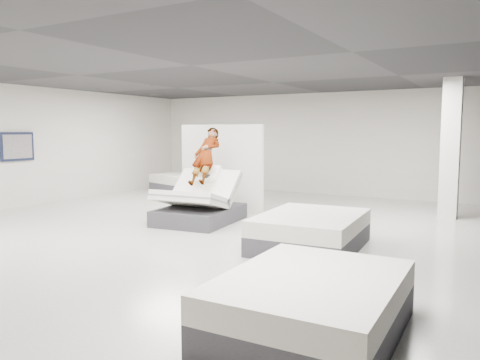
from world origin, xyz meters
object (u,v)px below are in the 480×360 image
(hero_bed, at_px, (199,205))
(person, at_px, (206,167))
(flat_bed_left_far, at_px, (188,184))
(remote, at_px, (207,176))
(column, at_px, (451,149))
(flat_bed_right_far, at_px, (311,231))
(wall_poster, at_px, (17,147))
(flat_bed_right_near, at_px, (311,305))
(divider_panel, at_px, (221,168))

(hero_bed, bearing_deg, person, 96.20)
(person, relative_size, flat_bed_left_far, 0.61)
(person, relative_size, remote, 11.01)
(column, bearing_deg, flat_bed_left_far, 175.71)
(remote, xyz_separation_m, flat_bed_left_far, (-3.39, 3.92, -0.74))
(flat_bed_right_far, distance_m, wall_poster, 8.32)
(flat_bed_right_near, bearing_deg, flat_bed_right_far, 111.43)
(remote, height_order, divider_panel, divider_panel)
(remote, distance_m, flat_bed_right_near, 5.77)
(remote, distance_m, wall_poster, 5.56)
(flat_bed_right_near, height_order, wall_poster, wall_poster)
(divider_panel, bearing_deg, hero_bed, -73.71)
(flat_bed_right_far, bearing_deg, person, 157.57)
(remote, relative_size, flat_bed_right_far, 0.06)
(divider_panel, distance_m, flat_bed_right_far, 4.29)
(person, height_order, flat_bed_right_near, person)
(wall_poster, bearing_deg, flat_bed_right_far, -1.67)
(wall_poster, bearing_deg, divider_panel, 25.27)
(hero_bed, height_order, column, column)
(divider_panel, bearing_deg, wall_poster, -153.87)
(hero_bed, distance_m, person, 0.88)
(remote, bearing_deg, hero_bed, 172.76)
(flat_bed_left_far, bearing_deg, divider_panel, -40.29)
(flat_bed_right_far, distance_m, flat_bed_right_near, 3.44)
(divider_panel, bearing_deg, remote, -66.69)
(person, distance_m, flat_bed_right_near, 6.20)
(divider_panel, distance_m, flat_bed_left_far, 3.66)
(wall_poster, bearing_deg, flat_bed_left_far, 65.47)
(person, height_order, column, column)
(hero_bed, xyz_separation_m, wall_poster, (-5.26, -0.67, 1.22))
(person, xyz_separation_m, flat_bed_right_near, (4.24, -4.44, -0.90))
(flat_bed_right_far, height_order, column, column)
(flat_bed_right_far, xyz_separation_m, flat_bed_right_near, (1.26, -3.21, 0.00))
(remote, relative_size, wall_poster, 0.15)
(flat_bed_right_far, relative_size, flat_bed_right_near, 1.03)
(flat_bed_right_near, relative_size, flat_bed_left_far, 0.85)
(person, bearing_deg, flat_bed_right_near, -52.50)
(flat_bed_right_far, bearing_deg, flat_bed_right_near, -68.57)
(hero_bed, distance_m, flat_bed_left_far, 5.04)
(wall_poster, bearing_deg, column, 21.93)
(flat_bed_right_far, height_order, wall_poster, wall_poster)
(remote, distance_m, flat_bed_right_far, 2.97)
(wall_poster, bearing_deg, remote, 6.93)
(hero_bed, xyz_separation_m, flat_bed_left_far, (-3.17, 3.92, -0.09))
(person, bearing_deg, remote, -57.85)
(flat_bed_left_far, bearing_deg, remote, -49.14)
(flat_bed_left_far, height_order, wall_poster, wall_poster)
(person, height_order, flat_bed_right_far, person)
(person, bearing_deg, wall_poster, -175.47)
(hero_bed, xyz_separation_m, person, (-0.03, 0.32, 0.82))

